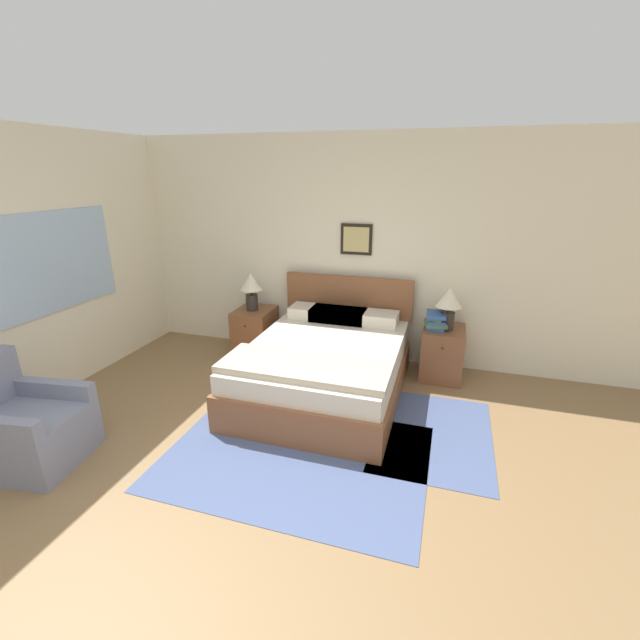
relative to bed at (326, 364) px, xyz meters
The scene contains 16 objects.
ground_plane 2.21m from the bed, 89.14° to the right, with size 16.00×16.00×0.00m, color olive.
wall_back 1.44m from the bed, 88.19° to the left, with size 7.74×0.09×2.60m.
wall_left 2.91m from the bed, 167.45° to the right, with size 0.08×5.61×2.60m.
area_rug_main 1.17m from the bed, 85.92° to the right, with size 2.08×1.49×0.01m.
area_rug_bedside 1.26m from the bed, 22.43° to the right, with size 0.98×1.37×0.01m.
bed is the anchor object (origin of this frame).
armchair 2.64m from the bed, 137.55° to the right, with size 0.88×0.77×0.84m.
nightstand_near_window 1.34m from the bed, 147.83° to the left, with size 0.44×0.53×0.57m.
nightstand_by_door 1.34m from the bed, 32.10° to the left, with size 0.44×0.53×0.57m.
table_lamp_near_window 1.46m from the bed, 148.69° to the left, with size 0.27×0.27×0.46m.
table_lamp_by_door 1.46m from the bed, 31.19° to the left, with size 0.27×0.27×0.46m.
book_thick_bottom 1.26m from the bed, 32.56° to the left, with size 0.20×0.22×0.04m.
book_hardcover_middle 1.27m from the bed, 32.56° to the left, with size 0.26×0.27×0.04m.
book_novel_upper 1.28m from the bed, 32.56° to the left, with size 0.21×0.27×0.03m.
book_slim_near_top 1.29m from the bed, 32.56° to the left, with size 0.18×0.24×0.03m.
book_paperback_top 1.30m from the bed, 32.56° to the left, with size 0.21×0.28×0.04m.
Camera 1 is at (1.09, -1.64, 2.20)m, focal length 24.00 mm.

